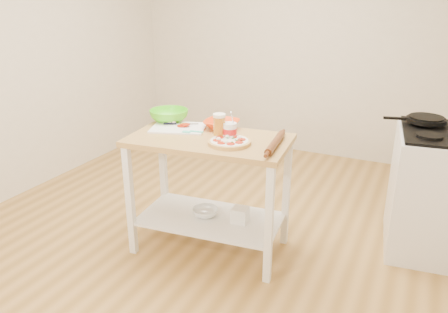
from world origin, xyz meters
TOP-DOWN VIEW (x-y plane):
  - room_shell at (0.00, 0.00)m, footprint 4.04×4.54m
  - prep_island at (0.14, -0.22)m, footprint 1.19×0.73m
  - gas_stove at (1.67, 0.53)m, footprint 0.73×0.82m
  - skillet at (1.51, 0.66)m, footprint 0.44×0.28m
  - pizza at (0.33, -0.28)m, footprint 0.30×0.30m
  - cutting_board at (-0.17, -0.12)m, footprint 0.47×0.41m
  - spatula at (-0.01, -0.19)m, footprint 0.15×0.07m
  - knife at (-0.22, -0.07)m, footprint 0.25×0.13m
  - orange_bowl at (0.12, 0.03)m, footprint 0.27×0.27m
  - green_bowl at (-0.34, 0.01)m, footprint 0.39×0.39m
  - beer_pint at (0.21, -0.19)m, footprint 0.09×0.09m
  - yogurt_tub at (0.29, -0.18)m, footprint 0.10×0.10m
  - rolling_pin at (0.63, -0.19)m, footprint 0.10×0.43m
  - shelf_glass_bowl at (0.10, -0.21)m, footprint 0.20×0.20m
  - shelf_bin at (0.38, -0.18)m, footprint 0.13×0.13m

SIDE VIEW (x-z plane):
  - shelf_glass_bowl at x=0.10m, z-range 0.26..0.32m
  - shelf_bin at x=0.38m, z-range 0.26..0.37m
  - gas_stove at x=1.67m, z-range -0.08..1.03m
  - prep_island at x=0.14m, z-range 0.20..1.10m
  - cutting_board at x=-0.17m, z-range 0.89..0.93m
  - spatula at x=-0.01m, z-range 0.91..0.92m
  - pizza at x=0.33m, z-range 0.89..0.94m
  - knife at x=-0.22m, z-range 0.91..0.92m
  - rolling_pin at x=0.63m, z-range 0.90..0.95m
  - orange_bowl at x=0.12m, z-range 0.90..0.96m
  - green_bowl at x=-0.34m, z-range 0.90..1.00m
  - yogurt_tub at x=0.29m, z-range 0.86..1.06m
  - skillet at x=1.51m, z-range 0.96..0.99m
  - beer_pint at x=0.21m, z-range 0.90..1.08m
  - room_shell at x=0.00m, z-range -0.02..2.72m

